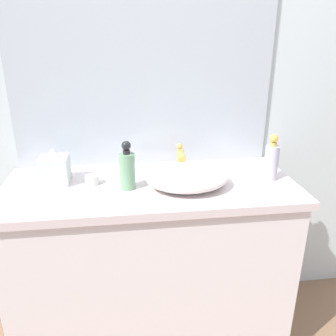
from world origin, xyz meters
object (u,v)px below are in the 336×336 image
Objects in this scene: tissue_box at (55,168)px; lotion_bottle at (127,169)px; sink_basin at (187,177)px; soap_dispenser at (271,161)px; candle_jar at (92,180)px.

lotion_bottle is at bearing -18.00° from tissue_box.
sink_basin is at bearing -3.02° from lotion_bottle.
lotion_bottle is 1.32× the size of tissue_box.
soap_dispenser reaches higher than candle_jar.
sink_basin is 2.23× the size of tissue_box.
candle_jar is (-0.16, 0.07, -0.07)m from lotion_bottle.
tissue_box is at bearing 162.00° from lotion_bottle.
tissue_box is at bearing 168.48° from sink_basin.
candle_jar is at bearing -13.24° from tissue_box.
tissue_box is (-0.33, 0.11, -0.02)m from lotion_bottle.
sink_basin is at bearing -11.52° from tissue_box.
tissue_box reaches higher than candle_jar.
soap_dispenser and lotion_bottle have the same top height.
soap_dispenser is at bearing -3.30° from candle_jar.
lotion_bottle reaches higher than tissue_box.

